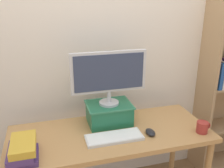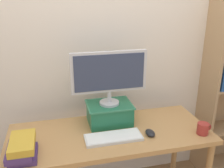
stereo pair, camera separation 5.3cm
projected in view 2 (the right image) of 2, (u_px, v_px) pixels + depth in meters
back_wall at (97, 48)px, 2.14m from camera, size 7.00×0.08×2.60m
desk at (110, 141)px, 1.91m from camera, size 1.51×0.62×0.75m
riser_box at (109, 113)px, 2.00m from camera, size 0.35×0.27×0.16m
computer_monitor at (109, 74)px, 1.88m from camera, size 0.58×0.15×0.42m
keyboard at (114, 137)px, 1.79m from camera, size 0.41×0.16×0.02m
computer_mouse at (150, 133)px, 1.84m from camera, size 0.06×0.10×0.04m
book_stack at (22, 149)px, 1.57m from camera, size 0.18×0.26×0.12m
coffee_mug at (203, 129)px, 1.85m from camera, size 0.11×0.09×0.09m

